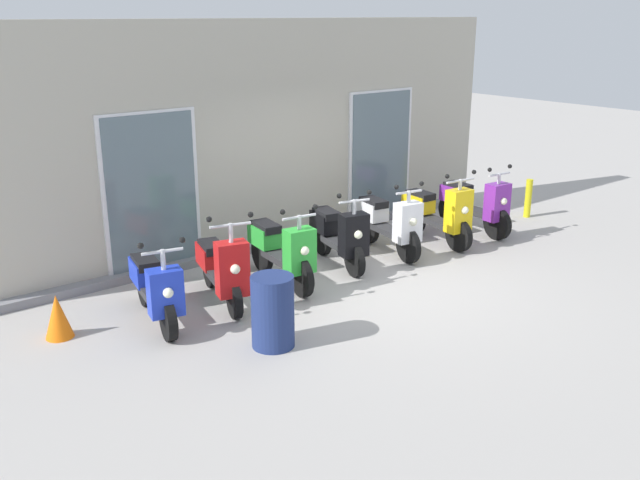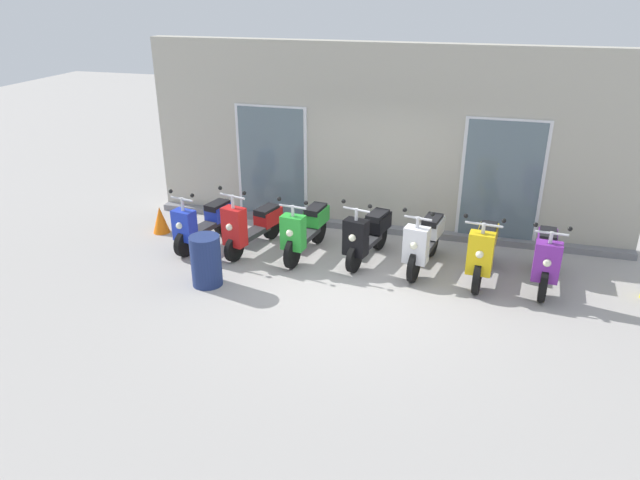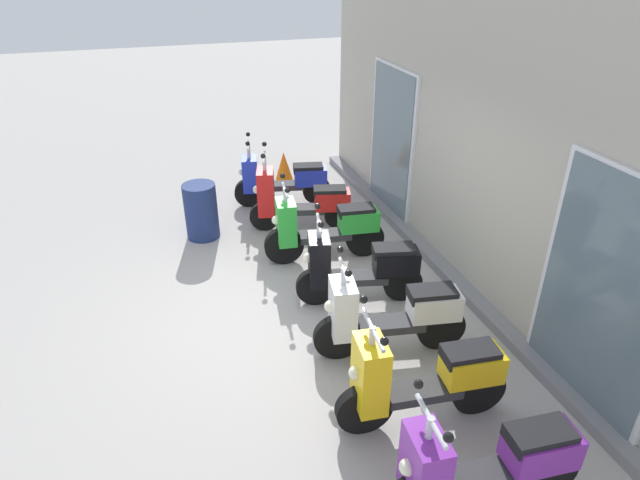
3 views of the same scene
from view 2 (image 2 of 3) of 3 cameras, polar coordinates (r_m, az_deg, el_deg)
The scene contains 11 objects.
ground_plane at distance 9.44m, azimuth 3.13°, elevation -4.21°, with size 40.00×40.00×0.00m, color #A8A39E.
storefront_facade at distance 11.12m, azimuth 6.19°, elevation 9.32°, with size 9.13×0.50×3.48m.
scooter_blue at distance 10.83m, azimuth -11.25°, elevation 1.72°, with size 0.67×1.58×1.19m.
scooter_red at distance 10.46m, azimuth -6.66°, elevation 1.43°, with size 0.75×1.54×1.30m.
scooter_green at distance 10.20m, azimuth -1.41°, elevation 1.10°, with size 0.58×1.65×1.21m.
scooter_black at distance 10.03m, azimuth 4.61°, elevation 0.57°, with size 0.68×1.51×1.22m.
scooter_white at distance 9.87m, azimuth 10.09°, elevation -0.06°, with size 0.61×1.62×1.21m.
scooter_yellow at distance 9.71m, azimuth 15.57°, elevation -0.95°, with size 0.62×1.59×1.26m.
scooter_purple at distance 9.80m, azimuth 21.07°, elevation -1.56°, with size 0.53×1.60×1.22m.
traffic_cone at distance 11.64m, azimuth -15.22°, elevation 1.92°, with size 0.32×0.32×0.52m, color orange.
trash_bin at distance 9.39m, azimuth -11.01°, elevation -1.99°, with size 0.48×0.48×0.83m, color navy.
Camera 2 is at (1.77, -8.16, 4.41)m, focal length 32.96 mm.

